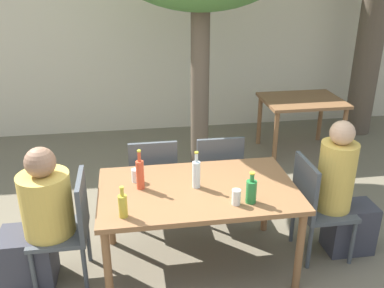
% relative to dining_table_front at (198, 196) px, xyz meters
% --- Properties ---
extents(ground_plane, '(30.00, 30.00, 0.00)m').
position_rel_dining_table_front_xyz_m(ground_plane, '(0.00, 0.00, -0.66)').
color(ground_plane, '#706651').
extents(cafe_building_wall, '(10.00, 0.08, 2.80)m').
position_rel_dining_table_front_xyz_m(cafe_building_wall, '(0.00, 3.33, 0.74)').
color(cafe_building_wall, beige).
rests_on(cafe_building_wall, ground_plane).
extents(dining_table_front, '(1.56, 0.94, 0.74)m').
position_rel_dining_table_front_xyz_m(dining_table_front, '(0.00, 0.00, 0.00)').
color(dining_table_front, brown).
rests_on(dining_table_front, ground_plane).
extents(dining_table_back, '(1.02, 0.80, 0.74)m').
position_rel_dining_table_front_xyz_m(dining_table_back, '(1.74, 2.14, -0.03)').
color(dining_table_back, brown).
rests_on(dining_table_back, ground_plane).
extents(patio_chair_0, '(0.44, 0.44, 0.90)m').
position_rel_dining_table_front_xyz_m(patio_chair_0, '(-1.01, 0.00, -0.16)').
color(patio_chair_0, '#474C51').
rests_on(patio_chair_0, ground_plane).
extents(patio_chair_1, '(0.44, 0.44, 0.90)m').
position_rel_dining_table_front_xyz_m(patio_chair_1, '(1.01, 0.00, -0.16)').
color(patio_chair_1, '#474C51').
rests_on(patio_chair_1, ground_plane).
extents(patio_chair_2, '(0.44, 0.44, 0.90)m').
position_rel_dining_table_front_xyz_m(patio_chair_2, '(-0.31, 0.70, -0.16)').
color(patio_chair_2, '#474C51').
rests_on(patio_chair_2, ground_plane).
extents(patio_chair_3, '(0.44, 0.44, 0.90)m').
position_rel_dining_table_front_xyz_m(patio_chair_3, '(0.31, 0.70, -0.16)').
color(patio_chair_3, '#474C51').
rests_on(patio_chair_3, ground_plane).
extents(person_seated_0, '(0.59, 0.38, 1.16)m').
position_rel_dining_table_front_xyz_m(person_seated_0, '(-1.24, -0.00, -0.14)').
color(person_seated_0, '#383842').
rests_on(person_seated_0, ground_plane).
extents(person_seated_1, '(0.55, 0.30, 1.24)m').
position_rel_dining_table_front_xyz_m(person_seated_1, '(1.25, -0.00, -0.12)').
color(person_seated_1, '#383842').
rests_on(person_seated_1, ground_plane).
extents(soda_bottle_0, '(0.06, 0.06, 0.33)m').
position_rel_dining_table_front_xyz_m(soda_bottle_0, '(-0.45, 0.06, 0.20)').
color(soda_bottle_0, '#DB4C2D').
rests_on(soda_bottle_0, dining_table_front).
extents(green_bottle_1, '(0.08, 0.08, 0.25)m').
position_rel_dining_table_front_xyz_m(green_bottle_1, '(0.35, -0.27, 0.17)').
color(green_bottle_1, '#287A38').
rests_on(green_bottle_1, dining_table_front).
extents(oil_cruet_2, '(0.06, 0.06, 0.24)m').
position_rel_dining_table_front_xyz_m(oil_cruet_2, '(-0.58, -0.33, 0.17)').
color(oil_cruet_2, gold).
rests_on(oil_cruet_2, dining_table_front).
extents(water_bottle_3, '(0.06, 0.06, 0.30)m').
position_rel_dining_table_front_xyz_m(water_bottle_3, '(-0.01, 0.02, 0.19)').
color(water_bottle_3, silver).
rests_on(water_bottle_3, dining_table_front).
extents(drinking_glass_0, '(0.07, 0.07, 0.12)m').
position_rel_dining_table_front_xyz_m(drinking_glass_0, '(0.24, -0.29, 0.13)').
color(drinking_glass_0, silver).
rests_on(drinking_glass_0, dining_table_front).
extents(drinking_glass_1, '(0.07, 0.07, 0.11)m').
position_rel_dining_table_front_xyz_m(drinking_glass_1, '(-0.48, 0.19, 0.13)').
color(drinking_glass_1, white).
rests_on(drinking_glass_1, dining_table_front).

